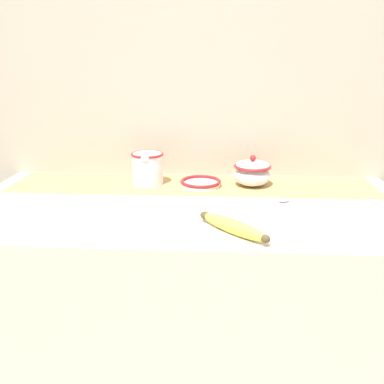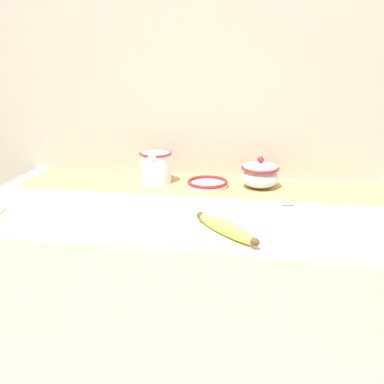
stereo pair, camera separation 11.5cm
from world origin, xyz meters
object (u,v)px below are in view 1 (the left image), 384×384
spoon (279,201)px  cream_pitcher (148,167)px  small_dish (201,183)px  banana (233,226)px  sugar_bowl (252,172)px

spoon → cream_pitcher: bearing=135.5°
cream_pitcher → small_dish: bearing=-5.6°
banana → spoon: banana is taller
cream_pitcher → banana: size_ratio=0.71×
cream_pitcher → small_dish: cream_pitcher is taller
cream_pitcher → spoon: size_ratio=0.74×
sugar_bowl → small_dish: (-0.16, -0.02, -0.03)m
cream_pitcher → spoon: bearing=-21.0°
sugar_bowl → small_dish: size_ratio=0.90×
cream_pitcher → spoon: 0.44m
banana → spoon: (0.14, 0.23, -0.01)m
cream_pitcher → sugar_bowl: size_ratio=1.03×
small_dish → banana: bearing=-76.2°
sugar_bowl → spoon: bearing=-66.1°
cream_pitcher → spoon: (0.40, -0.15, -0.05)m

